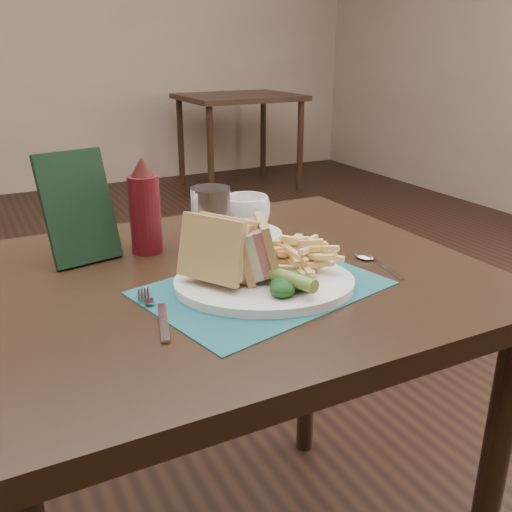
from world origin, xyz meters
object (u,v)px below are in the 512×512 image
(table_main, at_px, (228,444))
(check_presenter, at_px, (78,208))
(table_bg_right, at_px, (239,142))
(sandwich_half_b, at_px, (242,249))
(saucer, at_px, (246,235))
(drinking_glass, at_px, (211,221))
(plate, at_px, (264,283))
(ketchup_bottle, at_px, (145,205))
(sandwich_half_a, at_px, (211,252))
(coffee_cup, at_px, (246,214))
(placemat, at_px, (263,288))

(table_main, bearing_deg, check_presenter, 138.95)
(table_bg_right, distance_m, sandwich_half_b, 3.83)
(saucer, relative_size, drinking_glass, 1.15)
(plate, xyz_separation_m, ketchup_bottle, (-0.12, 0.26, 0.08))
(sandwich_half_a, distance_m, coffee_cup, 0.30)
(sandwich_half_b, bearing_deg, placemat, -19.38)
(plate, xyz_separation_m, sandwich_half_b, (-0.03, 0.02, 0.06))
(table_main, relative_size, coffee_cup, 9.07)
(drinking_glass, distance_m, ketchup_bottle, 0.13)
(placemat, distance_m, ketchup_bottle, 0.30)
(table_bg_right, relative_size, check_presenter, 4.33)
(table_bg_right, height_order, drinking_glass, drinking_glass)
(ketchup_bottle, bearing_deg, plate, -65.68)
(table_bg_right, distance_m, sandwich_half_a, 3.87)
(plate, relative_size, coffee_cup, 3.02)
(coffee_cup, relative_size, drinking_glass, 0.76)
(placemat, bearing_deg, saucer, 69.42)
(drinking_glass, distance_m, check_presenter, 0.24)
(sandwich_half_a, xyz_separation_m, coffee_cup, (0.18, 0.24, -0.02))
(saucer, bearing_deg, table_bg_right, 64.47)
(sandwich_half_a, bearing_deg, table_bg_right, 32.44)
(sandwich_half_a, distance_m, ketchup_bottle, 0.25)
(table_bg_right, relative_size, sandwich_half_a, 7.92)
(table_bg_right, xyz_separation_m, plate, (-1.62, -3.45, 0.38))
(ketchup_bottle, bearing_deg, sandwich_half_a, -83.05)
(table_bg_right, bearing_deg, saucer, -115.53)
(saucer, bearing_deg, table_main, -127.60)
(saucer, bearing_deg, drinking_glass, -150.87)
(ketchup_bottle, bearing_deg, coffee_cup, -2.51)
(check_presenter, bearing_deg, saucer, -15.54)
(sandwich_half_b, bearing_deg, saucer, 83.24)
(check_presenter, bearing_deg, placemat, -61.03)
(placemat, relative_size, saucer, 2.53)
(sandwich_half_b, xyz_separation_m, saucer, (0.12, 0.23, -0.06))
(coffee_cup, height_order, check_presenter, check_presenter)
(table_main, xyz_separation_m, table_bg_right, (1.65, 3.36, 0.00))
(table_bg_right, xyz_separation_m, drinking_glass, (-1.63, -3.26, 0.44))
(sandwich_half_a, xyz_separation_m, saucer, (0.18, 0.24, -0.07))
(plate, relative_size, saucer, 2.00)
(drinking_glass, relative_size, check_presenter, 0.63)
(sandwich_half_a, relative_size, check_presenter, 0.55)
(sandwich_half_b, relative_size, ketchup_bottle, 0.53)
(drinking_glass, bearing_deg, sandwich_half_a, -113.33)
(drinking_glass, xyz_separation_m, ketchup_bottle, (-0.11, 0.07, 0.03))
(saucer, distance_m, drinking_glass, 0.13)
(table_main, distance_m, ketchup_bottle, 0.51)
(plate, distance_m, sandwich_half_b, 0.07)
(table_bg_right, xyz_separation_m, sandwich_half_b, (-1.65, -3.43, 0.44))
(table_bg_right, bearing_deg, coffee_cup, -115.53)
(table_main, distance_m, sandwich_half_b, 0.45)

